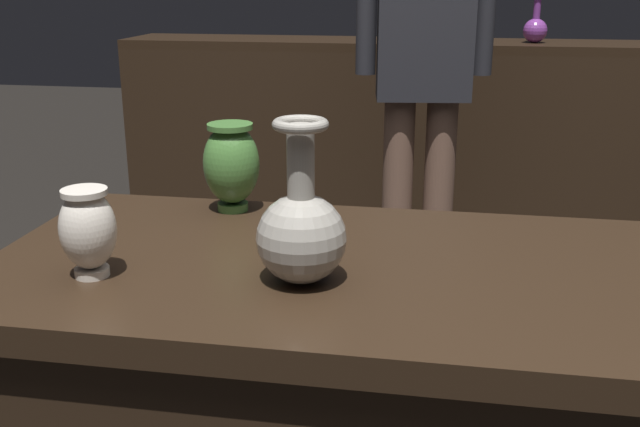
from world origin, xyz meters
TOP-DOWN VIEW (x-y plane):
  - back_display_shelf at (0.00, 2.20)m, footprint 2.60×0.40m
  - vase_centerpiece at (-0.04, -0.09)m, footprint 0.14×0.14m
  - vase_tall_behind at (-0.38, -0.13)m, footprint 0.09×0.09m
  - vase_left_accent at (-0.26, 0.25)m, footprint 0.12×0.12m
  - shelf_vase_right at (0.52, 2.17)m, footprint 0.10×0.10m
  - shelf_vase_center at (0.00, 2.19)m, footprint 0.14×0.14m
  - visitor_center_back at (0.08, 1.45)m, footprint 0.47×0.22m

SIDE VIEW (x-z plane):
  - back_display_shelf at x=0.00m, z-range 0.00..0.99m
  - vase_tall_behind at x=-0.38m, z-range 0.81..0.95m
  - vase_centerpiece at x=-0.04m, z-range 0.76..1.02m
  - vase_left_accent at x=-0.26m, z-range 0.81..0.99m
  - visitor_center_back at x=0.08m, z-range 0.16..1.89m
  - shelf_vase_right at x=0.52m, z-range 0.95..1.16m
  - shelf_vase_center at x=0.00m, z-range 1.02..1.13m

